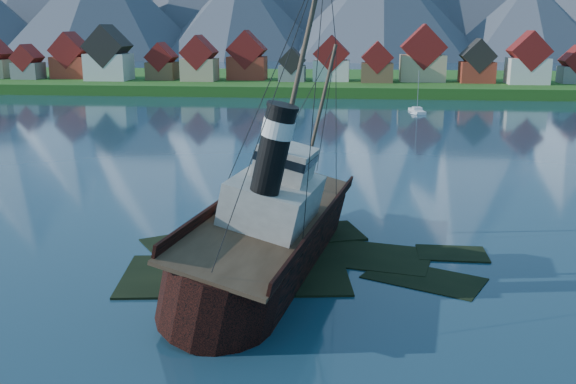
# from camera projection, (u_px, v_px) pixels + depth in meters

# --- Properties ---
(ground) EXTENTS (1400.00, 1400.00, 0.00)m
(ground) POSITION_uv_depth(u_px,v_px,m) (276.00, 268.00, 53.17)
(ground) COLOR #173242
(ground) RESTS_ON ground
(shoal) EXTENTS (31.71, 21.24, 1.14)m
(shoal) POSITION_uv_depth(u_px,v_px,m) (300.00, 264.00, 55.14)
(shoal) COLOR black
(shoal) RESTS_ON ground
(shore_bank) EXTENTS (600.00, 80.00, 3.20)m
(shore_bank) POSITION_uv_depth(u_px,v_px,m) (339.00, 86.00, 216.81)
(shore_bank) COLOR #184814
(shore_bank) RESTS_ON ground
(seawall) EXTENTS (600.00, 2.50, 2.00)m
(seawall) POSITION_uv_depth(u_px,v_px,m) (335.00, 98.00, 180.23)
(seawall) COLOR #3F3D38
(seawall) RESTS_ON ground
(town) EXTENTS (250.96, 16.69, 17.30)m
(town) POSITION_uv_depth(u_px,v_px,m) (232.00, 61.00, 200.86)
(town) COLOR maroon
(town) RESTS_ON ground
(tugboat_wreck) EXTENTS (7.78, 33.53, 26.57)m
(tugboat_wreck) POSITION_uv_depth(u_px,v_px,m) (266.00, 224.00, 53.85)
(tugboat_wreck) COLOR black
(tugboat_wreck) RESTS_ON ground
(sailboat_e) EXTENTS (3.53, 8.91, 10.06)m
(sailboat_e) POSITION_uv_depth(u_px,v_px,m) (417.00, 111.00, 149.89)
(sailboat_e) COLOR silver
(sailboat_e) RESTS_ON ground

